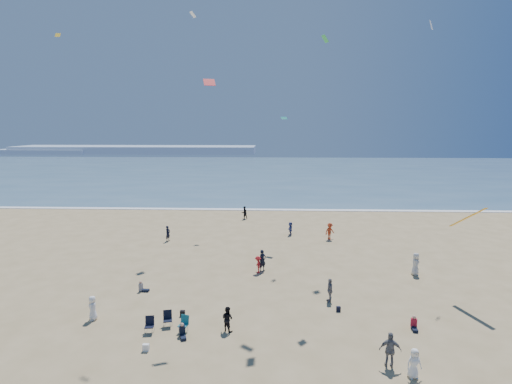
{
  "coord_description": "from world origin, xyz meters",
  "views": [
    {
      "loc": [
        2.83,
        -12.92,
        12.27
      ],
      "look_at": [
        2.0,
        8.0,
        8.81
      ],
      "focal_mm": 28.0,
      "sensor_mm": 36.0,
      "label": 1
    }
  ],
  "objects": [
    {
      "name": "ocean",
      "position": [
        0.0,
        95.0,
        0.03
      ],
      "size": [
        220.0,
        100.0,
        0.06
      ],
      "primitive_type": "cube",
      "color": "#476B84",
      "rests_on": "ground"
    },
    {
      "name": "surf_line",
      "position": [
        0.0,
        45.0,
        0.04
      ],
      "size": [
        220.0,
        1.2,
        0.08
      ],
      "primitive_type": "cube",
      "color": "white",
      "rests_on": "ground"
    },
    {
      "name": "headland_far",
      "position": [
        -60.0,
        170.0,
        1.6
      ],
      "size": [
        110.0,
        20.0,
        3.2
      ],
      "primitive_type": "cube",
      "color": "#7A8EA8",
      "rests_on": "ground"
    },
    {
      "name": "headland_near",
      "position": [
        -100.0,
        165.0,
        1.0
      ],
      "size": [
        40.0,
        14.0,
        2.0
      ],
      "primitive_type": "cube",
      "color": "#7A8EA8",
      "rests_on": "ground"
    },
    {
      "name": "standing_flyers",
      "position": [
        4.88,
        18.02,
        0.86
      ],
      "size": [
        24.12,
        42.75,
        1.89
      ],
      "color": "black",
      "rests_on": "ground"
    },
    {
      "name": "seated_group",
      "position": [
        1.28,
        4.37,
        0.42
      ],
      "size": [
        19.33,
        22.27,
        0.84
      ],
      "color": "silver",
      "rests_on": "ground"
    },
    {
      "name": "chair_cluster",
      "position": [
        -3.47,
        9.36,
        0.5
      ],
      "size": [
        2.7,
        1.5,
        1.0
      ],
      "color": "black",
      "rests_on": "ground"
    },
    {
      "name": "white_tote",
      "position": [
        -4.05,
        7.13,
        0.2
      ],
      "size": [
        0.35,
        0.2,
        0.4
      ],
      "primitive_type": "cube",
      "color": "white",
      "rests_on": "ground"
    },
    {
      "name": "black_backpack",
      "position": [
        -2.94,
        11.28,
        0.19
      ],
      "size": [
        0.3,
        0.22,
        0.38
      ],
      "primitive_type": "cube",
      "color": "black",
      "rests_on": "ground"
    },
    {
      "name": "navy_bag",
      "position": [
        7.36,
        12.36,
        0.17
      ],
      "size": [
        0.28,
        0.18,
        0.34
      ],
      "primitive_type": "cube",
      "color": "black",
      "rests_on": "ground"
    },
    {
      "name": "kites_aloft",
      "position": [
        7.74,
        12.21,
        15.22
      ],
      "size": [
        47.29,
        45.7,
        27.23
      ],
      "color": "white",
      "rests_on": "ground"
    }
  ]
}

